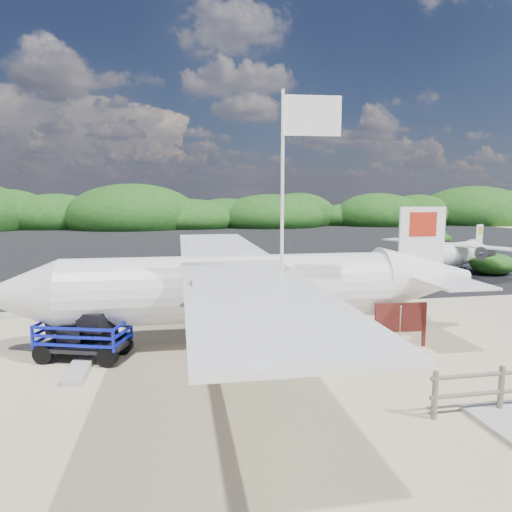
{
  "coord_description": "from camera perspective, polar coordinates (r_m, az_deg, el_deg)",
  "views": [
    {
      "loc": [
        -2.13,
        -12.86,
        4.44
      ],
      "look_at": [
        1.36,
        5.64,
        1.99
      ],
      "focal_mm": 32.0,
      "sensor_mm": 36.0,
      "label": 1
    }
  ],
  "objects": [
    {
      "name": "baggage_cart",
      "position": [
        13.74,
        -20.61,
        -11.92
      ],
      "size": [
        2.85,
        2.15,
        1.26
      ],
      "primitive_type": null,
      "rotation": [
        0.0,
        0.0,
        -0.32
      ],
      "color": "#0D19C3",
      "rests_on": "ground"
    },
    {
      "name": "asphalt_apron",
      "position": [
        43.15,
        -7.8,
        1.45
      ],
      "size": [
        90.0,
        50.0,
        0.04
      ],
      "primitive_type": null,
      "color": "#B2B2B2",
      "rests_on": "ground"
    },
    {
      "name": "crew_a",
      "position": [
        18.52,
        -9.33,
        -3.58
      ],
      "size": [
        0.73,
        0.53,
        1.87
      ],
      "primitive_type": "imported",
      "rotation": [
        0.0,
        0.0,
        3.27
      ],
      "color": "#151950",
      "rests_on": "ground"
    },
    {
      "name": "ground",
      "position": [
        13.78,
        -1.24,
        -11.39
      ],
      "size": [
        160.0,
        160.0,
        0.0
      ],
      "primitive_type": "plane",
      "color": "beige"
    },
    {
      "name": "vegetation_band",
      "position": [
        68.04,
        -8.88,
        3.6
      ],
      "size": [
        124.0,
        8.0,
        4.4
      ],
      "primitive_type": null,
      "color": "#B2B2B2",
      "rests_on": "ground"
    },
    {
      "name": "aircraft_large",
      "position": [
        44.02,
        18.02,
        1.27
      ],
      "size": [
        17.78,
        17.78,
        5.24
      ],
      "primitive_type": null,
      "rotation": [
        0.0,
        0.0,
        3.12
      ],
      "color": "#B2B2B2",
      "rests_on": "ground"
    },
    {
      "name": "aircraft_small",
      "position": [
        48.33,
        -25.68,
        1.42
      ],
      "size": [
        9.88,
        9.88,
        2.64
      ],
      "primitive_type": null,
      "rotation": [
        0.0,
        0.0,
        3.61
      ],
      "color": "#B2B2B2",
      "rests_on": "ground"
    },
    {
      "name": "flagpole",
      "position": [
        11.66,
        3.13,
        -14.98
      ],
      "size": [
        1.42,
        0.68,
        6.87
      ],
      "primitive_type": null,
      "rotation": [
        0.0,
        0.0,
        -0.08
      ],
      "color": "white",
      "rests_on": "ground"
    },
    {
      "name": "signboard",
      "position": [
        14.47,
        17.48,
        -10.8
      ],
      "size": [
        1.68,
        0.29,
        1.38
      ],
      "primitive_type": null,
      "rotation": [
        0.0,
        0.0,
        -0.08
      ],
      "color": "#591D19",
      "rests_on": "ground"
    },
    {
      "name": "crew_b",
      "position": [
        17.75,
        6.03,
        -3.86
      ],
      "size": [
        1.04,
        0.85,
        1.96
      ],
      "primitive_type": "imported",
      "rotation": [
        0.0,
        0.0,
        3.02
      ],
      "color": "#151950",
      "rests_on": "ground"
    }
  ]
}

